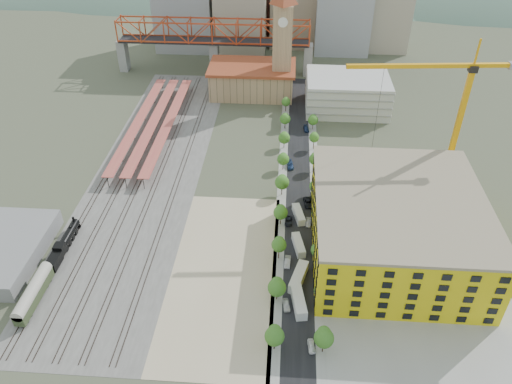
# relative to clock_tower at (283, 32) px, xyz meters

# --- Properties ---
(ground) EXTENTS (400.00, 400.00, 0.00)m
(ground) POSITION_rel_clock_tower_xyz_m (-8.00, -79.99, -28.70)
(ground) COLOR #474C38
(ground) RESTS_ON ground
(ballast_strip) EXTENTS (36.00, 165.00, 0.06)m
(ballast_strip) POSITION_rel_clock_tower_xyz_m (-44.00, -62.49, -28.67)
(ballast_strip) COLOR #605E59
(ballast_strip) RESTS_ON ground
(dirt_lot) EXTENTS (28.00, 67.00, 0.06)m
(dirt_lot) POSITION_rel_clock_tower_xyz_m (-12.00, -111.49, -28.67)
(dirt_lot) COLOR tan
(dirt_lot) RESTS_ON ground
(street_asphalt) EXTENTS (12.00, 170.00, 0.06)m
(street_asphalt) POSITION_rel_clock_tower_xyz_m (8.00, -64.99, -28.67)
(street_asphalt) COLOR black
(street_asphalt) RESTS_ON ground
(sidewalk_west) EXTENTS (3.00, 170.00, 0.04)m
(sidewalk_west) POSITION_rel_clock_tower_xyz_m (2.50, -64.99, -28.68)
(sidewalk_west) COLOR gray
(sidewalk_west) RESTS_ON ground
(sidewalk_east) EXTENTS (3.00, 170.00, 0.04)m
(sidewalk_east) POSITION_rel_clock_tower_xyz_m (13.50, -64.99, -28.68)
(sidewalk_east) COLOR gray
(sidewalk_east) RESTS_ON ground
(construction_pad) EXTENTS (50.00, 90.00, 0.06)m
(construction_pad) POSITION_rel_clock_tower_xyz_m (37.00, -99.99, -28.67)
(construction_pad) COLOR gray
(construction_pad) RESTS_ON ground
(rail_tracks) EXTENTS (26.56, 160.00, 0.18)m
(rail_tracks) POSITION_rel_clock_tower_xyz_m (-45.80, -62.49, -28.55)
(rail_tracks) COLOR #382B23
(rail_tracks) RESTS_ON ground
(platform_canopies) EXTENTS (16.00, 80.00, 4.12)m
(platform_canopies) POSITION_rel_clock_tower_xyz_m (-49.00, -34.99, -24.70)
(platform_canopies) COLOR #BE5E49
(platform_canopies) RESTS_ON ground
(station_hall) EXTENTS (38.00, 24.00, 13.10)m
(station_hall) POSITION_rel_clock_tower_xyz_m (-13.00, 2.01, -22.03)
(station_hall) COLOR tan
(station_hall) RESTS_ON ground
(clock_tower) EXTENTS (12.00, 12.00, 52.00)m
(clock_tower) POSITION_rel_clock_tower_xyz_m (0.00, 0.00, 0.00)
(clock_tower) COLOR tan
(clock_tower) RESTS_ON ground
(parking_garage) EXTENTS (34.00, 26.00, 14.00)m
(parking_garage) POSITION_rel_clock_tower_xyz_m (28.00, -9.99, -21.70)
(parking_garage) COLOR silver
(parking_garage) RESTS_ON ground
(truss_bridge) EXTENTS (94.00, 9.60, 25.60)m
(truss_bridge) POSITION_rel_clock_tower_xyz_m (-33.00, 25.01, -9.83)
(truss_bridge) COLOR gray
(truss_bridge) RESTS_ON ground
(construction_building) EXTENTS (44.60, 50.60, 18.80)m
(construction_building) POSITION_rel_clock_tower_xyz_m (34.00, -99.99, -19.29)
(construction_building) COLOR yellow
(construction_building) RESTS_ON ground
(warehouse) EXTENTS (22.00, 32.00, 5.00)m
(warehouse) POSITION_rel_clock_tower_xyz_m (-74.00, -109.99, -26.20)
(warehouse) COLOR gray
(warehouse) RESTS_ON ground
(street_trees) EXTENTS (15.40, 124.40, 8.00)m
(street_trees) POSITION_rel_clock_tower_xyz_m (8.00, -74.99, -28.70)
(street_trees) COLOR #25641E
(street_trees) RESTS_ON ground
(skyline) EXTENTS (133.00, 46.00, 60.00)m
(skyline) POSITION_rel_clock_tower_xyz_m (-0.53, 62.32, -5.89)
(skyline) COLOR #9EA0A3
(skyline) RESTS_ON ground
(distant_hills) EXTENTS (647.00, 264.00, 227.00)m
(distant_hills) POSITION_rel_clock_tower_xyz_m (37.28, 180.01, -108.23)
(distant_hills) COLOR #4C6B59
(distant_hills) RESTS_ON ground
(locomotive) EXTENTS (2.72, 20.95, 5.24)m
(locomotive) POSITION_rel_clock_tower_xyz_m (-58.00, -105.14, -26.74)
(locomotive) COLOR black
(locomotive) RESTS_ON ground
(coach) EXTENTS (3.01, 17.46, 5.48)m
(coach) POSITION_rel_clock_tower_xyz_m (-58.00, -124.98, -25.78)
(coach) COLOR #2D381E
(coach) RESTS_ON ground
(tower_crane) EXTENTS (47.96, 6.14, 51.26)m
(tower_crane) POSITION_rel_clock_tower_xyz_m (50.99, -70.99, 2.94)
(tower_crane) COLOR #FBA910
(tower_crane) RESTS_ON ground
(site_trailer_a) EXTENTS (4.45, 10.70, 2.84)m
(site_trailer_a) POSITION_rel_clock_tower_xyz_m (8.00, -121.61, -27.28)
(site_trailer_a) COLOR silver
(site_trailer_a) RESTS_ON ground
(site_trailer_b) EXTENTS (5.50, 10.80, 2.86)m
(site_trailer_b) POSITION_rel_clock_tower_xyz_m (8.00, -113.30, -27.27)
(site_trailer_b) COLOR silver
(site_trailer_b) RESTS_ON ground
(site_trailer_c) EXTENTS (4.13, 9.07, 2.40)m
(site_trailer_c) POSITION_rel_clock_tower_xyz_m (8.00, -100.51, -27.50)
(site_trailer_c) COLOR silver
(site_trailer_c) RESTS_ON ground
(site_trailer_d) EXTENTS (4.23, 9.01, 2.39)m
(site_trailer_d) POSITION_rel_clock_tower_xyz_m (8.00, -86.56, -27.50)
(site_trailer_d) COLOR silver
(site_trailer_d) RESTS_ON ground
(car_0) EXTENTS (2.30, 4.39, 1.43)m
(car_0) POSITION_rel_clock_tower_xyz_m (5.00, -122.46, -27.98)
(car_0) COLOR silver
(car_0) RESTS_ON ground
(car_1) EXTENTS (1.88, 4.71, 1.52)m
(car_1) POSITION_rel_clock_tower_xyz_m (5.00, -107.10, -27.94)
(car_1) COLOR #A3A2A8
(car_1) RESTS_ON ground
(car_2) EXTENTS (2.31, 4.81, 1.32)m
(car_2) POSITION_rel_clock_tower_xyz_m (5.00, -89.31, -28.04)
(car_2) COLOR black
(car_2) RESTS_ON ground
(car_3) EXTENTS (2.98, 5.73, 1.59)m
(car_3) POSITION_rel_clock_tower_xyz_m (5.00, -58.06, -27.90)
(car_3) COLOR navy
(car_3) RESTS_ON ground
(car_4) EXTENTS (2.05, 4.12, 1.35)m
(car_4) POSITION_rel_clock_tower_xyz_m (11.00, -134.29, -28.02)
(car_4) COLOR white
(car_4) RESTS_ON ground
(car_5) EXTENTS (1.72, 4.20, 1.35)m
(car_5) POSITION_rel_clock_tower_xyz_m (11.00, -89.49, -28.02)
(car_5) COLOR #99989D
(car_5) RESTS_ON ground
(car_6) EXTENTS (3.24, 5.83, 1.54)m
(car_6) POSITION_rel_clock_tower_xyz_m (11.00, -79.79, -27.93)
(car_6) COLOR black
(car_6) RESTS_ON ground
(car_7) EXTENTS (2.48, 4.97, 1.39)m
(car_7) POSITION_rel_clock_tower_xyz_m (11.00, -31.01, -28.00)
(car_7) COLOR navy
(car_7) RESTS_ON ground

